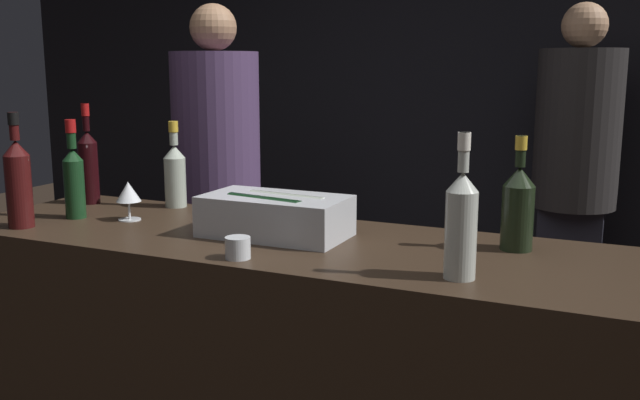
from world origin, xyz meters
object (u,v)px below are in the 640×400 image
object	(u,v)px
rose_wine_bottle	(175,172)
red_wine_bottle_tall	(88,164)
red_wine_bottle_burgundy	(74,178)
white_wine_bottle	(461,221)
red_wine_bottle_black_foil	(18,180)
ice_bin_with_bottles	(275,214)
candle_votive	(238,248)
champagne_bottle	(518,205)
wine_glass	(128,193)
person_in_hoodie	(217,179)
person_blond_tee	(575,172)

from	to	relation	value
rose_wine_bottle	red_wine_bottle_tall	world-z (taller)	red_wine_bottle_tall
red_wine_bottle_burgundy	white_wine_bottle	world-z (taller)	white_wine_bottle
red_wine_bottle_black_foil	white_wine_bottle	bearing A→B (deg)	1.31
ice_bin_with_bottles	red_wine_bottle_black_foil	xyz separation A→B (m)	(-0.80, -0.23, 0.09)
red_wine_bottle_tall	candle_votive	bearing A→B (deg)	-25.87
white_wine_bottle	champagne_bottle	bearing A→B (deg)	76.57
wine_glass	red_wine_bottle_black_foil	world-z (taller)	red_wine_bottle_black_foil
rose_wine_bottle	candle_votive	bearing A→B (deg)	-42.08
candle_votive	rose_wine_bottle	distance (m)	0.78
white_wine_bottle	champagne_bottle	xyz separation A→B (m)	(0.08, 0.34, -0.02)
white_wine_bottle	person_in_hoodie	world-z (taller)	person_in_hoodie
rose_wine_bottle	champagne_bottle	bearing A→B (deg)	-5.19
ice_bin_with_bottles	red_wine_bottle_burgundy	world-z (taller)	red_wine_bottle_burgundy
candle_votive	wine_glass	bearing A→B (deg)	155.55
champagne_bottle	person_in_hoodie	world-z (taller)	person_in_hoodie
white_wine_bottle	red_wine_bottle_tall	world-z (taller)	red_wine_bottle_tall
red_wine_bottle_tall	person_in_hoodie	xyz separation A→B (m)	(0.10, 0.72, -0.16)
red_wine_bottle_black_foil	person_blond_tee	world-z (taller)	person_blond_tee
white_wine_bottle	candle_votive	bearing A→B (deg)	-173.31
wine_glass	champagne_bottle	distance (m)	1.26
wine_glass	candle_votive	bearing A→B (deg)	-24.45
candle_votive	red_wine_bottle_tall	world-z (taller)	red_wine_bottle_tall
red_wine_bottle_burgundy	red_wine_bottle_tall	world-z (taller)	red_wine_bottle_tall
candle_votive	person_blond_tee	bearing A→B (deg)	70.91
rose_wine_bottle	red_wine_bottle_black_foil	size ratio (longest dim) A/B	0.85
ice_bin_with_bottles	champagne_bottle	xyz separation A→B (m)	(0.70, 0.14, 0.06)
white_wine_bottle	red_wine_bottle_tall	size ratio (longest dim) A/B	0.96
ice_bin_with_bottles	candle_votive	bearing A→B (deg)	-83.90
red_wine_bottle_burgundy	white_wine_bottle	xyz separation A→B (m)	(1.36, -0.15, 0.00)
red_wine_bottle_burgundy	rose_wine_bottle	xyz separation A→B (m)	(0.20, 0.30, -0.01)
ice_bin_with_bottles	candle_votive	distance (m)	0.27
ice_bin_with_bottles	wine_glass	size ratio (longest dim) A/B	3.35
red_wine_bottle_black_foil	wine_glass	bearing A→B (deg)	42.47
candle_votive	red_wine_bottle_black_foil	xyz separation A→B (m)	(-0.83, 0.04, 0.12)
candle_votive	rose_wine_bottle	world-z (taller)	rose_wine_bottle
wine_glass	red_wine_bottle_tall	bearing A→B (deg)	151.69
champagne_bottle	person_blond_tee	xyz separation A→B (m)	(0.02, 1.58, -0.12)
person_in_hoodie	red_wine_bottle_burgundy	bearing A→B (deg)	-138.26
red_wine_bottle_black_foil	person_blond_tee	bearing A→B (deg)	52.08
wine_glass	person_in_hoodie	size ratio (longest dim) A/B	0.07
red_wine_bottle_burgundy	red_wine_bottle_black_foil	bearing A→B (deg)	-107.86
rose_wine_bottle	red_wine_bottle_tall	distance (m)	0.34
wine_glass	person_in_hoodie	distance (m)	0.93
candle_votive	white_wine_bottle	world-z (taller)	white_wine_bottle
candle_votive	red_wine_bottle_tall	size ratio (longest dim) A/B	0.19
red_wine_bottle_burgundy	red_wine_bottle_tall	bearing A→B (deg)	121.68
candle_votive	white_wine_bottle	bearing A→B (deg)	6.69
red_wine_bottle_burgundy	champagne_bottle	xyz separation A→B (m)	(1.44, 0.19, -0.01)
rose_wine_bottle	red_wine_bottle_black_foil	xyz separation A→B (m)	(-0.25, -0.48, 0.03)
champagne_bottle	ice_bin_with_bottles	bearing A→B (deg)	-168.80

